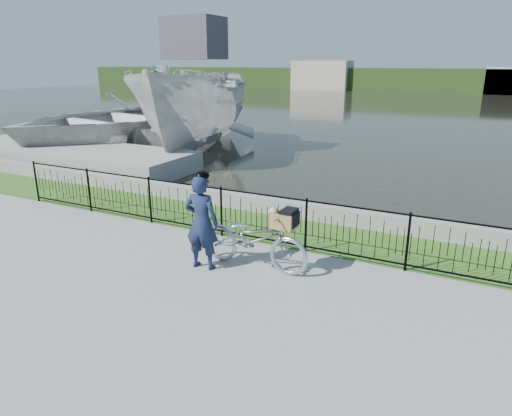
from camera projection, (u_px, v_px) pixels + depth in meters
The scene contains 13 objects.
ground at pixel (224, 272), 8.50m from camera, with size 120.00×120.00×0.00m, color gray.
grass_strip at pixel (280, 229), 10.72m from camera, with size 60.00×2.00×0.01m, color #35641F.
water at pixel (433, 111), 36.58m from camera, with size 120.00×120.00×0.00m, color black.
quay_wall at pixel (296, 209), 11.51m from camera, with size 60.00×0.30×0.40m, color gray.
fence at pixel (262, 218), 9.69m from camera, with size 14.00×0.06×1.15m, color black, non-canonical shape.
far_treeline at pixel (459, 81), 59.09m from camera, with size 120.00×6.00×3.00m, color #253E18.
far_building_left at pixel (322, 75), 64.95m from camera, with size 8.00×4.00×4.00m, color #AD9F8B.
far_building_right at pixel (512, 81), 55.21m from camera, with size 6.00×3.00×3.20m, color #AD9F8B.
dock at pixel (71, 156), 17.36m from camera, with size 10.00×3.00×0.70m, color gray.
bicycle_rig at pixel (254, 238), 8.55m from camera, with size 2.20×0.77×1.28m.
cyclist at pixel (202, 221), 8.44m from camera, with size 0.70×0.50×1.88m.
boat_near at pixel (197, 108), 18.93m from camera, with size 6.07×10.08×5.45m.
boat_far at pixel (132, 120), 20.91m from camera, with size 10.48×13.11×2.42m.
Camera 1 is at (4.01, -6.64, 3.73)m, focal length 32.00 mm.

